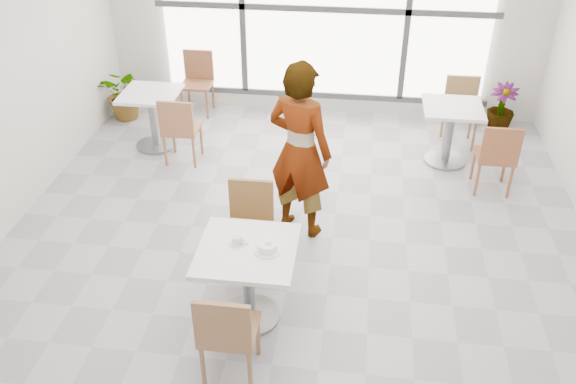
# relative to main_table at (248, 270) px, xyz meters

# --- Properties ---
(floor) EXTENTS (7.00, 7.00, 0.00)m
(floor) POSITION_rel_main_table_xyz_m (0.27, 0.80, -0.52)
(floor) COLOR #9E9EA5
(floor) RESTS_ON ground
(wall_back) EXTENTS (6.00, 0.00, 6.00)m
(wall_back) POSITION_rel_main_table_xyz_m (0.27, 4.30, 0.98)
(wall_back) COLOR silver
(wall_back) RESTS_ON ground
(window) EXTENTS (4.60, 0.07, 2.52)m
(window) POSITION_rel_main_table_xyz_m (0.27, 4.23, 0.98)
(window) COLOR white
(window) RESTS_ON ground
(main_table) EXTENTS (0.80, 0.80, 0.75)m
(main_table) POSITION_rel_main_table_xyz_m (0.00, 0.00, 0.00)
(main_table) COLOR white
(main_table) RESTS_ON ground
(chair_near) EXTENTS (0.42, 0.42, 0.87)m
(chair_near) POSITION_rel_main_table_xyz_m (-0.03, -0.67, -0.02)
(chair_near) COLOR #8B613F
(chair_near) RESTS_ON ground
(chair_far) EXTENTS (0.42, 0.42, 0.87)m
(chair_far) POSITION_rel_main_table_xyz_m (-0.12, 0.74, -0.02)
(chair_far) COLOR brown
(chair_far) RESTS_ON ground
(oatmeal_bowl) EXTENTS (0.21, 0.21, 0.09)m
(oatmeal_bowl) POSITION_rel_main_table_xyz_m (0.17, -0.01, 0.27)
(oatmeal_bowl) COLOR white
(oatmeal_bowl) RESTS_ON main_table
(coffee_cup) EXTENTS (0.16, 0.13, 0.07)m
(coffee_cup) POSITION_rel_main_table_xyz_m (-0.09, 0.06, 0.26)
(coffee_cup) COLOR silver
(coffee_cup) RESTS_ON main_table
(person) EXTENTS (0.79, 0.67, 1.85)m
(person) POSITION_rel_main_table_xyz_m (0.27, 1.36, 0.40)
(person) COLOR black
(person) RESTS_ON ground
(bg_table_left) EXTENTS (0.70, 0.70, 0.75)m
(bg_table_left) POSITION_rel_main_table_xyz_m (-1.79, 2.94, -0.04)
(bg_table_left) COLOR white
(bg_table_left) RESTS_ON ground
(bg_table_right) EXTENTS (0.70, 0.70, 0.75)m
(bg_table_right) POSITION_rel_main_table_xyz_m (1.93, 3.00, -0.04)
(bg_table_right) COLOR white
(bg_table_right) RESTS_ON ground
(bg_chair_left_near) EXTENTS (0.42, 0.42, 0.87)m
(bg_chair_left_near) POSITION_rel_main_table_xyz_m (-1.32, 2.54, -0.02)
(bg_chair_left_near) COLOR #A26542
(bg_chair_left_near) RESTS_ON ground
(bg_chair_left_far) EXTENTS (0.42, 0.42, 0.87)m
(bg_chair_left_far) POSITION_rel_main_table_xyz_m (-1.49, 4.08, -0.02)
(bg_chair_left_far) COLOR brown
(bg_chair_left_far) RESTS_ON ground
(bg_chair_right_near) EXTENTS (0.42, 0.42, 0.87)m
(bg_chair_right_near) POSITION_rel_main_table_xyz_m (2.38, 2.34, -0.02)
(bg_chair_right_near) COLOR #955433
(bg_chair_right_near) RESTS_ON ground
(bg_chair_right_far) EXTENTS (0.42, 0.42, 0.87)m
(bg_chair_right_far) POSITION_rel_main_table_xyz_m (2.11, 3.58, -0.02)
(bg_chair_right_far) COLOR olive
(bg_chair_right_far) RESTS_ON ground
(plant_left) EXTENTS (0.75, 0.68, 0.75)m
(plant_left) POSITION_rel_main_table_xyz_m (-2.43, 3.70, -0.15)
(plant_left) COLOR #407935
(plant_left) RESTS_ON ground
(plant_right) EXTENTS (0.46, 0.46, 0.65)m
(plant_right) POSITION_rel_main_table_xyz_m (2.72, 4.00, -0.20)
(plant_right) COLOR #648C4B
(plant_right) RESTS_ON ground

